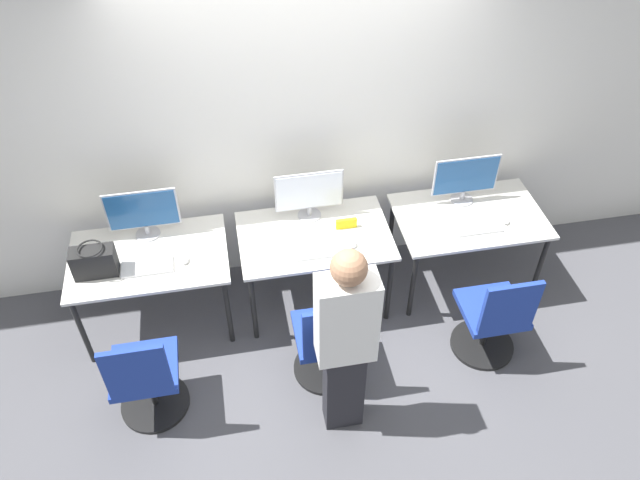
# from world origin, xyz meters

# --- Properties ---
(ground_plane) EXTENTS (20.00, 20.00, 0.00)m
(ground_plane) POSITION_xyz_m (0.00, 0.00, 0.00)
(ground_plane) COLOR #4C4C51
(wall_back) EXTENTS (12.00, 0.05, 2.80)m
(wall_back) POSITION_xyz_m (0.00, 0.87, 1.40)
(wall_back) COLOR silver
(wall_back) RESTS_ON ground_plane
(desk_left) EXTENTS (1.15, 0.74, 0.70)m
(desk_left) POSITION_xyz_m (-1.23, 0.37, 0.63)
(desk_left) COLOR silver
(desk_left) RESTS_ON ground_plane
(monitor_left) EXTENTS (0.52, 0.18, 0.41)m
(monitor_left) POSITION_xyz_m (-1.23, 0.61, 0.92)
(monitor_left) COLOR #B2B2B7
(monitor_left) RESTS_ON desk_left
(keyboard_left) EXTENTS (0.36, 0.16, 0.02)m
(keyboard_left) POSITION_xyz_m (-1.23, 0.25, 0.71)
(keyboard_left) COLOR silver
(keyboard_left) RESTS_ON desk_left
(mouse_left) EXTENTS (0.06, 0.09, 0.03)m
(mouse_left) POSITION_xyz_m (-0.97, 0.26, 0.72)
(mouse_left) COLOR silver
(mouse_left) RESTS_ON desk_left
(office_chair_left) EXTENTS (0.48, 0.48, 0.89)m
(office_chair_left) POSITION_xyz_m (-1.30, -0.48, 0.37)
(office_chair_left) COLOR black
(office_chair_left) RESTS_ON ground_plane
(desk_center) EXTENTS (1.15, 0.74, 0.70)m
(desk_center) POSITION_xyz_m (0.00, 0.37, 0.63)
(desk_center) COLOR silver
(desk_center) RESTS_ON ground_plane
(monitor_center) EXTENTS (0.52, 0.18, 0.41)m
(monitor_center) POSITION_xyz_m (0.00, 0.60, 0.92)
(monitor_center) COLOR #B2B2B7
(monitor_center) RESTS_ON desk_center
(keyboard_center) EXTENTS (0.36, 0.16, 0.02)m
(keyboard_center) POSITION_xyz_m (0.00, 0.19, 0.71)
(keyboard_center) COLOR silver
(keyboard_center) RESTS_ON desk_center
(mouse_center) EXTENTS (0.06, 0.09, 0.03)m
(mouse_center) POSITION_xyz_m (0.26, 0.21, 0.72)
(mouse_center) COLOR silver
(mouse_center) RESTS_ON desk_center
(office_chair_center) EXTENTS (0.48, 0.48, 0.89)m
(office_chair_center) POSITION_xyz_m (-0.05, -0.40, 0.37)
(office_chair_center) COLOR black
(office_chair_center) RESTS_ON ground_plane
(person_center) EXTENTS (0.36, 0.21, 1.60)m
(person_center) POSITION_xyz_m (-0.01, -0.77, 0.87)
(person_center) COLOR #232328
(person_center) RESTS_ON ground_plane
(desk_right) EXTENTS (1.15, 0.74, 0.70)m
(desk_right) POSITION_xyz_m (1.23, 0.37, 0.63)
(desk_right) COLOR silver
(desk_right) RESTS_ON ground_plane
(monitor_right) EXTENTS (0.52, 0.18, 0.41)m
(monitor_right) POSITION_xyz_m (1.23, 0.56, 0.92)
(monitor_right) COLOR #B2B2B7
(monitor_right) RESTS_ON desk_right
(keyboard_right) EXTENTS (0.36, 0.16, 0.02)m
(keyboard_right) POSITION_xyz_m (1.23, 0.22, 0.71)
(keyboard_right) COLOR silver
(keyboard_right) RESTS_ON desk_right
(mouse_right) EXTENTS (0.06, 0.09, 0.03)m
(mouse_right) POSITION_xyz_m (1.47, 0.24, 0.72)
(mouse_right) COLOR silver
(mouse_right) RESTS_ON desk_right
(office_chair_right) EXTENTS (0.48, 0.48, 0.89)m
(office_chair_right) POSITION_xyz_m (1.17, -0.41, 0.37)
(office_chair_right) COLOR black
(office_chair_right) RESTS_ON ground_plane
(handbag) EXTENTS (0.30, 0.18, 0.25)m
(handbag) POSITION_xyz_m (-1.58, 0.26, 0.82)
(handbag) COLOR black
(handbag) RESTS_ON desk_left
(placard_center) EXTENTS (0.16, 0.03, 0.08)m
(placard_center) POSITION_xyz_m (0.25, 0.41, 0.74)
(placard_center) COLOR yellow
(placard_center) RESTS_ON desk_center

